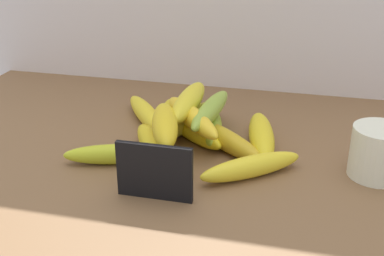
{
  "coord_description": "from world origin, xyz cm",
  "views": [
    {
      "loc": [
        18.78,
        -69.25,
        41.13
      ],
      "look_at": [
        1.12,
        2.99,
        8.0
      ],
      "focal_mm": 46.67,
      "sensor_mm": 36.0,
      "label": 1
    }
  ],
  "objects_px": {
    "banana_9": "(187,120)",
    "banana_3": "(192,132)",
    "banana_5": "(171,118)",
    "banana_11": "(191,117)",
    "banana_1": "(156,150)",
    "banana_0": "(147,114)",
    "banana_13": "(189,101)",
    "banana_6": "(261,136)",
    "banana_8": "(224,139)",
    "chalkboard_sign": "(155,174)",
    "coffee_mug": "(381,152)",
    "banana_2": "(251,167)",
    "banana_12": "(165,125)",
    "banana_10": "(211,110)",
    "banana_7": "(115,154)",
    "banana_4": "(211,126)"
  },
  "relations": [
    {
      "from": "banana_9",
      "to": "banana_3",
      "type": "bearing_deg",
      "value": -62.25
    },
    {
      "from": "banana_5",
      "to": "banana_11",
      "type": "height_order",
      "value": "banana_11"
    },
    {
      "from": "banana_1",
      "to": "banana_9",
      "type": "height_order",
      "value": "banana_9"
    },
    {
      "from": "banana_0",
      "to": "banana_9",
      "type": "height_order",
      "value": "banana_9"
    },
    {
      "from": "banana_5",
      "to": "banana_13",
      "type": "xyz_separation_m",
      "value": [
        0.04,
        -0.02,
        0.04
      ]
    },
    {
      "from": "banana_6",
      "to": "banana_8",
      "type": "relative_size",
      "value": 0.89
    },
    {
      "from": "chalkboard_sign",
      "to": "coffee_mug",
      "type": "bearing_deg",
      "value": 24.43
    },
    {
      "from": "banana_3",
      "to": "banana_6",
      "type": "height_order",
      "value": "banana_6"
    },
    {
      "from": "banana_2",
      "to": "banana_5",
      "type": "relative_size",
      "value": 0.99
    },
    {
      "from": "banana_12",
      "to": "banana_13",
      "type": "height_order",
      "value": "banana_13"
    },
    {
      "from": "banana_6",
      "to": "banana_12",
      "type": "distance_m",
      "value": 0.17
    },
    {
      "from": "banana_8",
      "to": "chalkboard_sign",
      "type": "bearing_deg",
      "value": -110.17
    },
    {
      "from": "chalkboard_sign",
      "to": "banana_10",
      "type": "relative_size",
      "value": 0.6
    },
    {
      "from": "banana_0",
      "to": "banana_5",
      "type": "height_order",
      "value": "banana_5"
    },
    {
      "from": "chalkboard_sign",
      "to": "banana_8",
      "type": "bearing_deg",
      "value": 69.83
    },
    {
      "from": "banana_12",
      "to": "banana_7",
      "type": "bearing_deg",
      "value": -154.41
    },
    {
      "from": "banana_1",
      "to": "banana_4",
      "type": "height_order",
      "value": "same"
    },
    {
      "from": "banana_6",
      "to": "banana_10",
      "type": "height_order",
      "value": "banana_10"
    },
    {
      "from": "banana_2",
      "to": "banana_7",
      "type": "bearing_deg",
      "value": -177.64
    },
    {
      "from": "banana_0",
      "to": "banana_3",
      "type": "distance_m",
      "value": 0.12
    },
    {
      "from": "banana_2",
      "to": "banana_3",
      "type": "xyz_separation_m",
      "value": [
        -0.12,
        0.11,
        -0.0
      ]
    },
    {
      "from": "chalkboard_sign",
      "to": "banana_2",
      "type": "relative_size",
      "value": 0.64
    },
    {
      "from": "banana_12",
      "to": "chalkboard_sign",
      "type": "bearing_deg",
      "value": -80.41
    },
    {
      "from": "banana_0",
      "to": "banana_7",
      "type": "xyz_separation_m",
      "value": [
        0.0,
        -0.17,
        -0.0
      ]
    },
    {
      "from": "banana_8",
      "to": "banana_13",
      "type": "xyz_separation_m",
      "value": [
        -0.07,
        0.05,
        0.04
      ]
    },
    {
      "from": "banana_7",
      "to": "banana_8",
      "type": "relative_size",
      "value": 0.8
    },
    {
      "from": "chalkboard_sign",
      "to": "banana_0",
      "type": "height_order",
      "value": "chalkboard_sign"
    },
    {
      "from": "banana_9",
      "to": "banana_4",
      "type": "bearing_deg",
      "value": -11.81
    },
    {
      "from": "banana_11",
      "to": "banana_6",
      "type": "bearing_deg",
      "value": 6.97
    },
    {
      "from": "banana_5",
      "to": "banana_10",
      "type": "height_order",
      "value": "banana_10"
    },
    {
      "from": "banana_6",
      "to": "banana_1",
      "type": "bearing_deg",
      "value": -150.6
    },
    {
      "from": "banana_5",
      "to": "banana_12",
      "type": "xyz_separation_m",
      "value": [
        0.03,
        -0.12,
        0.04
      ]
    },
    {
      "from": "coffee_mug",
      "to": "banana_3",
      "type": "relative_size",
      "value": 0.65
    },
    {
      "from": "banana_1",
      "to": "banana_2",
      "type": "bearing_deg",
      "value": -5.5
    },
    {
      "from": "banana_5",
      "to": "banana_9",
      "type": "height_order",
      "value": "banana_9"
    },
    {
      "from": "banana_5",
      "to": "banana_6",
      "type": "xyz_separation_m",
      "value": [
        0.17,
        -0.05,
        0.0
      ]
    },
    {
      "from": "banana_0",
      "to": "banana_8",
      "type": "xyz_separation_m",
      "value": [
        0.16,
        -0.07,
        0.0
      ]
    },
    {
      "from": "banana_0",
      "to": "banana_2",
      "type": "relative_size",
      "value": 1.13
    },
    {
      "from": "banana_0",
      "to": "banana_11",
      "type": "xyz_separation_m",
      "value": [
        0.1,
        -0.07,
        0.03
      ]
    },
    {
      "from": "banana_9",
      "to": "banana_12",
      "type": "height_order",
      "value": "banana_12"
    },
    {
      "from": "banana_9",
      "to": "banana_10",
      "type": "height_order",
      "value": "banana_10"
    },
    {
      "from": "banana_5",
      "to": "banana_8",
      "type": "distance_m",
      "value": 0.13
    },
    {
      "from": "banana_5",
      "to": "banana_11",
      "type": "xyz_separation_m",
      "value": [
        0.05,
        -0.06,
        0.03
      ]
    },
    {
      "from": "banana_2",
      "to": "banana_11",
      "type": "bearing_deg",
      "value": 142.0
    },
    {
      "from": "banana_1",
      "to": "banana_2",
      "type": "relative_size",
      "value": 1.11
    },
    {
      "from": "coffee_mug",
      "to": "banana_10",
      "type": "xyz_separation_m",
      "value": [
        -0.28,
        0.07,
        0.02
      ]
    },
    {
      "from": "banana_0",
      "to": "banana_2",
      "type": "bearing_deg",
      "value": -35.83
    },
    {
      "from": "banana_9",
      "to": "banana_10",
      "type": "bearing_deg",
      "value": -23.78
    },
    {
      "from": "chalkboard_sign",
      "to": "banana_12",
      "type": "height_order",
      "value": "chalkboard_sign"
    },
    {
      "from": "chalkboard_sign",
      "to": "banana_8",
      "type": "relative_size",
      "value": 0.53
    }
  ]
}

